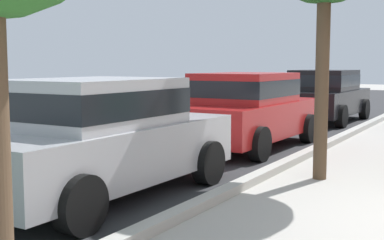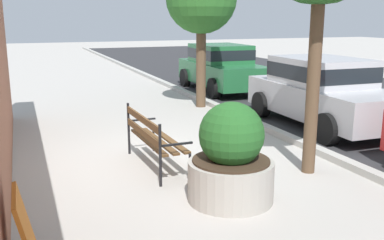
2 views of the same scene
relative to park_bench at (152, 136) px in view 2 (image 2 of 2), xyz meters
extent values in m
plane|color=#ADA8A0|center=(-0.30, 0.15, -0.54)|extent=(80.00, 80.00, 0.00)
cube|color=#B2AFA8|center=(-0.30, 3.05, -0.48)|extent=(60.00, 0.20, 0.12)
cube|color=brown|center=(0.00, -0.07, -0.09)|extent=(1.70, 0.16, 0.04)
cube|color=brown|center=(0.00, 0.11, -0.09)|extent=(1.70, 0.16, 0.04)
cube|color=brown|center=(-0.01, 0.29, -0.09)|extent=(1.70, 0.16, 0.04)
cube|color=brown|center=(0.00, -0.16, 0.08)|extent=(1.70, 0.09, 0.11)
cube|color=brown|center=(0.00, -0.16, 0.30)|extent=(1.70, 0.09, 0.11)
cylinder|color=black|center=(-0.89, 0.28, -0.32)|extent=(0.04, 0.04, 0.45)
cylinder|color=black|center=(-0.87, -0.19, -0.07)|extent=(0.04, 0.04, 0.95)
cube|color=black|center=(-0.88, 0.08, 0.08)|extent=(0.05, 0.48, 0.03)
cylinder|color=black|center=(0.87, 0.34, -0.32)|extent=(0.04, 0.04, 0.45)
cylinder|color=black|center=(0.88, -0.13, -0.07)|extent=(0.04, 0.04, 0.95)
cube|color=black|center=(0.88, 0.14, 0.08)|extent=(0.05, 0.48, 0.03)
cylinder|color=#A8A399|center=(1.71, 0.61, -0.27)|extent=(1.17, 1.17, 0.55)
cylinder|color=#38281C|center=(1.71, 0.61, 0.03)|extent=(1.05, 1.05, 0.03)
sphere|color=#235B23|center=(1.71, 0.61, 0.38)|extent=(0.88, 0.88, 0.88)
cylinder|color=brown|center=(-4.52, 2.73, 0.60)|extent=(0.27, 0.27, 2.29)
cylinder|color=brown|center=(1.14, 2.29, 0.93)|extent=(0.20, 0.20, 2.94)
cube|color=#236638|center=(-6.85, 4.45, 0.07)|extent=(4.13, 1.78, 0.70)
cube|color=#236638|center=(-7.00, 4.45, 0.72)|extent=(2.16, 1.60, 0.60)
cube|color=black|center=(-7.00, 4.45, 0.72)|extent=(2.17, 1.62, 0.33)
cylinder|color=black|center=(-5.50, 5.27, -0.22)|extent=(0.64, 0.23, 0.64)
cylinder|color=black|center=(-5.53, 3.57, -0.22)|extent=(0.64, 0.23, 0.64)
cylinder|color=black|center=(-8.16, 5.32, -0.22)|extent=(0.64, 0.23, 0.64)
cylinder|color=black|center=(-8.20, 3.62, -0.22)|extent=(0.64, 0.23, 0.64)
cube|color=#B7B7BC|center=(-1.37, 4.45, 0.07)|extent=(4.13, 1.78, 0.70)
cube|color=#B7B7BC|center=(-1.52, 4.45, 0.72)|extent=(2.16, 1.60, 0.60)
cube|color=black|center=(-1.52, 4.45, 0.72)|extent=(2.17, 1.62, 0.33)
cylinder|color=black|center=(-0.05, 3.57, -0.22)|extent=(0.64, 0.23, 0.64)
cylinder|color=black|center=(-2.68, 5.32, -0.22)|extent=(0.64, 0.23, 0.64)
cylinder|color=black|center=(-2.72, 3.62, -0.22)|extent=(0.64, 0.23, 0.64)
cube|color=#C6661E|center=(2.77, -2.00, -0.09)|extent=(0.70, 0.23, 0.89)
camera|label=1|loc=(-6.68, 0.03, 1.21)|focal=49.29mm
camera|label=2|loc=(6.83, -1.95, 1.90)|focal=41.56mm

